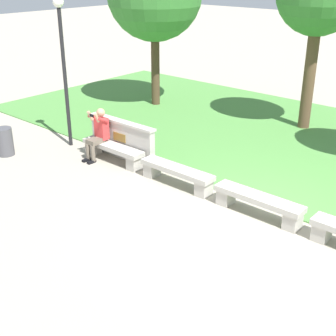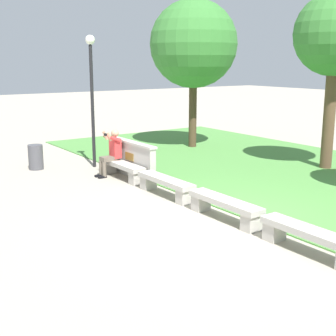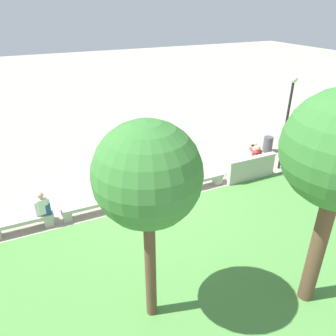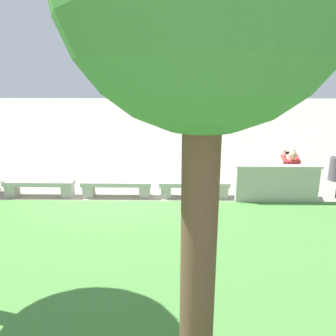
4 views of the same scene
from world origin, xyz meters
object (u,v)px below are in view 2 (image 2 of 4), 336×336
object	(u,v)px
bench_main	(122,168)
bench_near	(166,184)
bench_mid	(225,206)
tree_behind_wall	(194,44)
person_photographer	(112,150)
trash_bin	(36,157)
lamp_post	(92,83)
bench_far	(309,237)
tree_right_background	(335,36)

from	to	relation	value
bench_main	bench_near	world-z (taller)	same
bench_mid	tree_behind_wall	size ratio (longest dim) A/B	0.35
person_photographer	trash_bin	xyz separation A→B (m)	(-2.04, -1.50, -0.36)
bench_main	lamp_post	distance (m)	2.89
trash_bin	bench_near	bearing A→B (deg)	18.86
tree_behind_wall	lamp_post	distance (m)	4.81
bench_mid	tree_behind_wall	distance (m)	9.06
bench_far	bench_main	bearing A→B (deg)	180.00
bench_mid	tree_right_background	size ratio (longest dim) A/B	0.37
bench_main	tree_behind_wall	distance (m)	6.37
person_photographer	tree_right_background	world-z (taller)	tree_right_background
tree_right_background	lamp_post	size ratio (longest dim) A/B	1.31
tree_behind_wall	trash_bin	size ratio (longest dim) A/B	7.20
bench_far	tree_right_background	xyz separation A→B (m)	(-3.94, 5.69, 3.59)
bench_near	bench_main	bearing A→B (deg)	180.00
bench_mid	bench_far	distance (m)	2.14
bench_near	tree_right_background	size ratio (longest dim) A/B	0.37
bench_mid	lamp_post	distance (m)	6.46
trash_bin	lamp_post	world-z (taller)	lamp_post
trash_bin	bench_far	bearing A→B (deg)	10.06
bench_near	tree_behind_wall	distance (m)	7.53
tree_behind_wall	bench_near	bearing A→B (deg)	-43.37
person_photographer	lamp_post	xyz separation A→B (m)	(-1.34, 0.10, 1.84)
bench_mid	tree_right_background	bearing A→B (deg)	107.56
bench_main	tree_behind_wall	bearing A→B (deg)	120.63
bench_main	trash_bin	xyz separation A→B (m)	(-2.48, -1.58, 0.08)
trash_bin	tree_right_background	bearing A→B (deg)	55.72
bench_main	person_photographer	xyz separation A→B (m)	(-0.44, -0.08, 0.44)
bench_mid	bench_near	bearing A→B (deg)	180.00
tree_right_background	trash_bin	world-z (taller)	tree_right_background
bench_far	trash_bin	xyz separation A→B (m)	(-8.89, -1.58, 0.08)
bench_main	tree_right_background	xyz separation A→B (m)	(2.47, 5.69, 3.59)
bench_main	person_photographer	distance (m)	0.62
bench_far	tree_behind_wall	xyz separation A→B (m)	(-9.13, 4.58, 3.49)
tree_behind_wall	tree_right_background	size ratio (longest dim) A/B	1.05
tree_behind_wall	tree_right_background	xyz separation A→B (m)	(5.19, 1.11, 0.10)
bench_near	person_photographer	world-z (taller)	person_photographer
tree_behind_wall	trash_bin	xyz separation A→B (m)	(0.23, -6.16, -3.42)
bench_far	tree_behind_wall	distance (m)	10.79
person_photographer	lamp_post	size ratio (longest dim) A/B	0.33
tree_behind_wall	trash_bin	bearing A→B (deg)	-87.82
bench_main	bench_mid	xyz separation A→B (m)	(4.28, 0.00, 0.00)
person_photographer	tree_behind_wall	world-z (taller)	tree_behind_wall
bench_near	bench_far	size ratio (longest dim) A/B	1.00
bench_near	trash_bin	xyz separation A→B (m)	(-4.62, -1.58, 0.08)
bench_main	trash_bin	size ratio (longest dim) A/B	2.55
bench_main	bench_far	distance (m)	6.41
bench_far	tree_right_background	distance (m)	7.80
bench_near	person_photographer	xyz separation A→B (m)	(-2.58, -0.08, 0.44)
tree_right_background	lamp_post	xyz separation A→B (m)	(-4.25, -5.67, -1.32)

